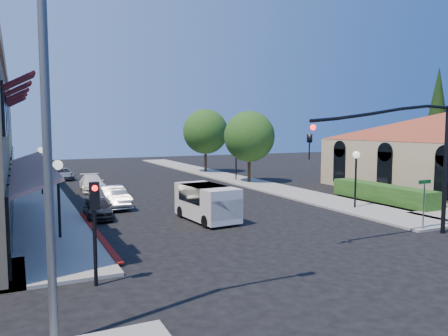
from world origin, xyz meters
name	(u,v)px	position (x,y,z in m)	size (l,w,h in m)	color
ground	(328,265)	(0.00, 0.00, 0.00)	(120.00, 120.00, 0.00)	black
sidewalk_left	(36,187)	(-8.75, 27.00, 0.06)	(3.50, 50.00, 0.12)	gray
sidewalk_right	(225,177)	(8.75, 27.00, 0.06)	(3.50, 50.00, 0.12)	gray
curb_red_strip	(97,236)	(-6.90, 8.00, 0.00)	(0.25, 10.00, 0.06)	maroon
hedge	(381,203)	(11.70, 9.00, 0.00)	(1.40, 8.00, 1.10)	#1E4614
conifer_far	(437,114)	(28.00, 18.00, 6.36)	(3.20, 3.20, 11.00)	black
street_tree_a	(249,136)	(8.80, 22.00, 4.19)	(4.56, 4.56, 6.48)	black
street_tree_b	(205,132)	(8.80, 32.00, 4.54)	(4.94, 4.94, 7.02)	black
signal_mast_arm	(414,148)	(5.86, 1.50, 4.09)	(8.01, 0.39, 6.00)	black
secondary_signal	(95,214)	(-8.00, 1.41, 2.32)	(0.28, 0.42, 3.32)	black
cobra_streetlight	(63,115)	(-9.15, -2.00, 5.27)	(3.60, 0.25, 9.31)	#595B5E
street_name_sign	(424,196)	(7.50, 2.20, 1.70)	(0.80, 0.06, 2.50)	#595B5E
lamppost_left_near	(58,179)	(-8.50, 8.00, 2.74)	(0.44, 0.44, 3.57)	black
lamppost_left_far	(41,159)	(-8.50, 22.00, 2.74)	(0.44, 0.44, 3.57)	black
lamppost_right_near	(356,165)	(8.50, 8.00, 2.74)	(0.44, 0.44, 3.57)	black
lamppost_right_far	(236,152)	(8.50, 24.00, 2.74)	(0.44, 0.44, 3.57)	black
white_van	(207,201)	(-1.00, 8.83, 1.10)	(2.21, 4.43, 1.90)	silver
parked_car_a	(98,208)	(-6.20, 12.00, 0.58)	(1.38, 3.42, 1.17)	black
parked_car_b	(113,197)	(-4.80, 14.91, 0.67)	(1.42, 4.07, 1.34)	#9FA1A4
parked_car_c	(92,183)	(-4.80, 23.08, 0.62)	(1.73, 4.25, 1.23)	white
parked_car_d	(62,174)	(-6.20, 32.00, 0.56)	(1.86, 4.04, 1.12)	#949699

